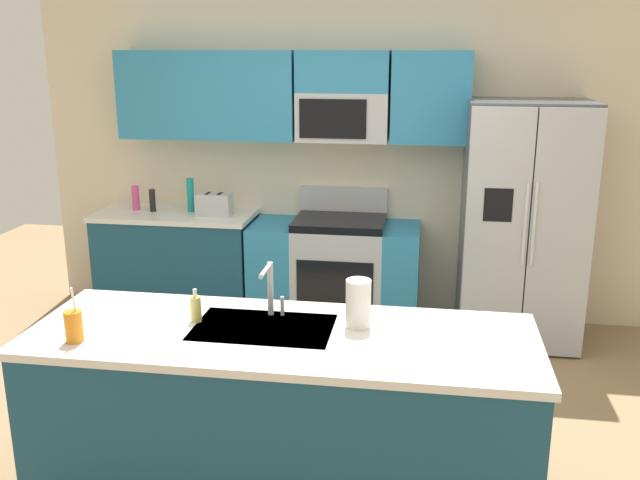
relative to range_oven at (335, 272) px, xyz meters
The scene contains 14 objects.
ground_plane 1.86m from the range_oven, 87.82° to the right, with size 9.00×9.00×0.00m, color #997A56.
kitchen_wall_unit 1.07m from the range_oven, 104.84° to the left, with size 5.20×0.43×2.60m.
back_counter 1.34m from the range_oven, behind, with size 1.31×0.63×0.90m.
range_oven is the anchor object (origin of this frame).
refrigerator 1.52m from the range_oven, ahead, with size 0.90×0.76×1.85m.
island_counter 2.34m from the range_oven, 88.75° to the right, with size 2.46×0.87×0.90m.
toaster 1.13m from the range_oven, behind, with size 0.28×0.16×0.18m.
pepper_mill 1.63m from the range_oven, behind, with size 0.05×0.05×0.19m, color black.
bottle_teal 1.36m from the range_oven, behind, with size 0.06×0.06×0.28m, color teal.
bottle_pink 1.79m from the range_oven, behind, with size 0.06×0.06×0.20m, color #EA4C93.
sink_faucet 2.24m from the range_oven, 91.14° to the right, with size 0.08×0.21×0.28m.
drink_cup_orange 2.79m from the range_oven, 108.72° to the right, with size 0.08×0.08×0.27m.
soap_dispenser 2.36m from the range_oven, 99.95° to the right, with size 0.06×0.06×0.17m.
paper_towel_roll 2.32m from the range_oven, 79.49° to the right, with size 0.12×0.12×0.24m, color white.
Camera 1 is at (0.65, -3.58, 2.23)m, focal length 39.15 mm.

